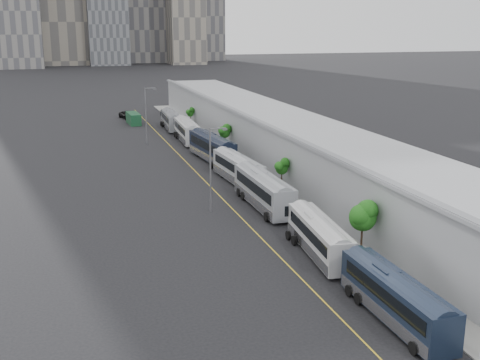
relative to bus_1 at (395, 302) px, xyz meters
name	(u,v)px	position (x,y,z in m)	size (l,w,h in m)	color
sidewalk	(300,189)	(7.07, 34.45, -1.42)	(10.00, 170.00, 0.12)	gray
lane_line	(220,196)	(-3.43, 34.45, -1.47)	(0.12, 160.00, 0.02)	gold
depot	(329,160)	(11.06, 34.45, 2.03)	(12.45, 160.40, 7.20)	gray
bus_1	(395,302)	(0.00, 0.00, 0.00)	(2.70, 12.02, 3.51)	#151F31
bus_2	(319,240)	(0.11, 13.10, -0.01)	(3.54, 12.13, 3.50)	silver
bus_3	(264,193)	(0.12, 28.43, 0.21)	(3.03, 13.69, 4.00)	gray
bus_4	(238,171)	(0.53, 39.80, 0.09)	(3.46, 12.91, 3.73)	#A0A4AA
bus_5	(212,150)	(0.55, 53.65, 0.24)	(4.08, 14.16, 4.08)	black
bus_6	(187,133)	(0.20, 70.20, 0.14)	(3.25, 13.20, 3.83)	silver
bus_7	(171,122)	(-0.06, 84.04, 0.04)	(3.08, 12.40, 3.59)	gray
tree_1	(363,214)	(3.64, 11.75, 2.54)	(2.46, 2.46, 5.27)	black
tree_2	(282,167)	(4.10, 33.16, 1.95)	(1.54, 1.54, 4.25)	black
tree_3	(225,131)	(3.97, 58.71, 2.14)	(1.80, 1.80, 4.56)	black
tree_4	(190,113)	(4.20, 85.56, 1.44)	(1.34, 1.34, 3.65)	black
street_lamp_near	(212,164)	(-5.82, 28.71, 3.95)	(2.04, 0.22, 9.46)	#59595E
street_lamp_far	(147,112)	(-6.93, 69.44, 4.16)	(2.04, 0.22, 9.87)	#59595E
shipping_container	(133,119)	(-6.44, 92.78, -0.32)	(2.16, 6.82, 2.31)	#113A20
suv	(128,115)	(-6.60, 100.79, -0.66)	(2.72, 5.90, 1.64)	black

